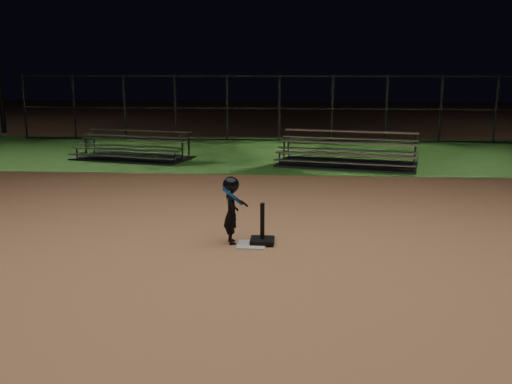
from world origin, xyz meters
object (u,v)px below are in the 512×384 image
Objects in this scene: home_plate at (251,245)px; child_batter at (231,208)px; batting_tee at (262,236)px; bleacher_left at (132,153)px; bleacher_right at (347,159)px.

child_batter reaches higher than home_plate.
batting_tee is 0.67m from child_batter.
bleacher_left is 0.90× the size of bleacher_right.
home_plate is 0.24m from batting_tee.
child_batter is (-0.33, 0.11, 0.57)m from home_plate.
bleacher_right is (2.13, 7.61, 0.19)m from home_plate.
home_plate is 7.90m from bleacher_right.
batting_tee is 0.15× the size of bleacher_right.
bleacher_right is at bearing 75.34° from batting_tee.
bleacher_left is at bearing 117.66° from home_plate.
bleacher_left is (-4.04, 8.23, -0.40)m from child_batter.
bleacher_left is 6.54m from bleacher_right.
bleacher_right reaches higher than batting_tee.
bleacher_left is at bearing -173.87° from bleacher_right.
bleacher_right is (1.96, 7.50, 0.06)m from batting_tee.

